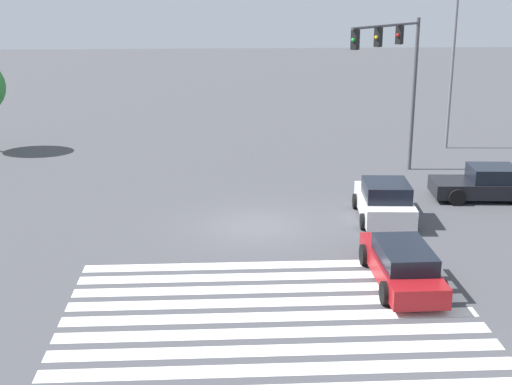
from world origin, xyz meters
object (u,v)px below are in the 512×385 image
(traffic_signal_mast, at_px, (396,63))
(car_4, at_px, (402,264))
(car_0, at_px, (486,184))
(car_2, at_px, (385,201))
(street_light_pole_a, at_px, (453,54))

(traffic_signal_mast, xyz_separation_m, car_4, (-2.65, -12.56, -4.78))
(car_4, bearing_deg, car_0, -34.35)
(traffic_signal_mast, distance_m, car_4, 13.70)
(car_2, distance_m, car_4, 6.28)
(traffic_signal_mast, relative_size, street_light_pole_a, 0.84)
(traffic_signal_mast, distance_m, car_2, 8.09)
(car_0, bearing_deg, car_4, 60.15)
(traffic_signal_mast, bearing_deg, car_0, 84.83)
(car_2, xyz_separation_m, street_light_pole_a, (6.34, 12.13, 4.50))
(car_2, bearing_deg, car_0, -59.63)
(traffic_signal_mast, xyz_separation_m, street_light_pole_a, (4.57, 5.78, -0.18))
(car_2, bearing_deg, street_light_pole_a, -23.37)
(car_2, height_order, car_4, car_2)
(traffic_signal_mast, height_order, car_2, traffic_signal_mast)
(car_4, xyz_separation_m, street_light_pole_a, (7.22, 18.35, 4.59))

